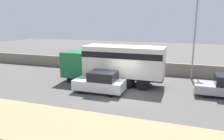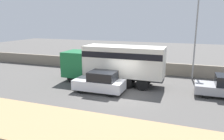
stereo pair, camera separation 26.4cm
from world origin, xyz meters
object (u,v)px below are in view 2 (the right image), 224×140
pedestrian (75,65)px  street_lamp (196,30)px  box_truck (114,62)px  car_hatchback (100,82)px

pedestrian → street_lamp: bearing=8.3°
pedestrian → box_truck: bearing=-24.2°
street_lamp → car_hatchback: (-6.72, -6.58, -3.77)m
car_hatchback → pedestrian: car_hatchback is taller
box_truck → pedestrian: box_truck is taller
street_lamp → box_truck: size_ratio=0.90×
car_hatchback → pedestrian: 6.98m
box_truck → car_hatchback: bearing=83.8°
street_lamp → pedestrian: street_lamp is taller
box_truck → car_hatchback: box_truck is taller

